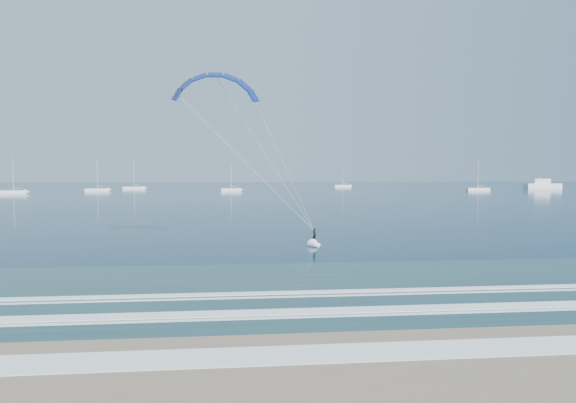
% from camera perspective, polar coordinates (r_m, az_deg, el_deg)
% --- Properties ---
extents(ground, '(900.00, 900.00, 0.00)m').
position_cam_1_polar(ground, '(19.90, -12.89, -16.51)').
color(ground, '#072B40').
rests_on(ground, ground).
extents(kitesurfer_rig, '(14.74, 7.92, 16.01)m').
position_cam_1_polar(kitesurfer_rig, '(44.66, -2.35, 4.97)').
color(kitesurfer_rig, orange).
rests_on(kitesurfer_rig, ground).
extents(motor_yacht, '(17.01, 4.54, 6.76)m').
position_cam_1_polar(motor_yacht, '(271.92, 26.39, 1.67)').
color(motor_yacht, silver).
rests_on(motor_yacht, ground).
extents(sailboat_0, '(9.16, 2.40, 12.40)m').
position_cam_1_polar(sailboat_0, '(201.90, -28.20, 0.95)').
color(sailboat_0, silver).
rests_on(sailboat_0, ground).
extents(sailboat_1, '(9.27, 2.40, 12.65)m').
position_cam_1_polar(sailboat_1, '(217.12, -20.41, 1.24)').
color(sailboat_1, silver).
rests_on(sailboat_1, ground).
extents(sailboat_2, '(9.91, 2.40, 13.20)m').
position_cam_1_polar(sailboat_2, '(243.71, -16.72, 1.47)').
color(sailboat_2, silver).
rests_on(sailboat_2, ground).
extents(sailboat_3, '(7.84, 2.40, 11.01)m').
position_cam_1_polar(sailboat_3, '(206.46, -6.33, 1.32)').
color(sailboat_3, silver).
rests_on(sailboat_3, ground).
extents(sailboat_4, '(9.03, 2.40, 12.24)m').
position_cam_1_polar(sailboat_4, '(276.75, 6.09, 1.74)').
color(sailboat_4, silver).
rests_on(sailboat_4, ground).
extents(sailboat_5, '(9.48, 2.40, 12.75)m').
position_cam_1_polar(sailboat_5, '(226.88, 20.35, 1.30)').
color(sailboat_5, silver).
rests_on(sailboat_5, ground).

